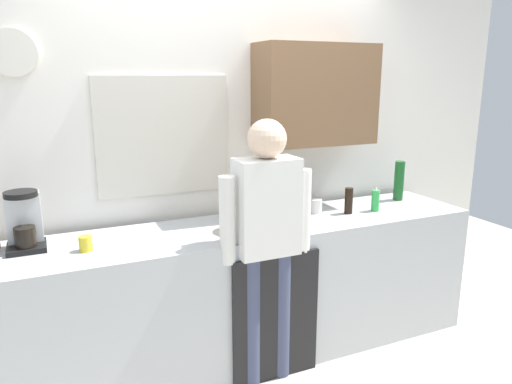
{
  "coord_description": "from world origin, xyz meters",
  "views": [
    {
      "loc": [
        -1.13,
        -2.37,
        1.83
      ],
      "look_at": [
        0.05,
        0.25,
        1.13
      ],
      "focal_mm": 33.61,
      "sensor_mm": 36.0,
      "label": 1
    }
  ],
  "objects_px": {
    "bottle_olive_oil": "(299,192)",
    "bottle_dark_sauce": "(349,201)",
    "cup_white_mug": "(316,206)",
    "dish_soap": "(375,200)",
    "mixing_bowl": "(238,225)",
    "person_at_sink": "(266,232)",
    "bottle_green_wine": "(399,181)",
    "potted_plant": "(300,203)",
    "cup_yellow_cup": "(86,243)",
    "coffee_maker": "(24,223)"
  },
  "relations": [
    {
      "from": "potted_plant",
      "to": "bottle_dark_sauce",
      "type": "bearing_deg",
      "value": 6.48
    },
    {
      "from": "cup_yellow_cup",
      "to": "bottle_green_wine",
      "type": "bearing_deg",
      "value": 4.51
    },
    {
      "from": "person_at_sink",
      "to": "mixing_bowl",
      "type": "bearing_deg",
      "value": 122.48
    },
    {
      "from": "dish_soap",
      "to": "mixing_bowl",
      "type": "bearing_deg",
      "value": -178.92
    },
    {
      "from": "bottle_green_wine",
      "to": "cup_white_mug",
      "type": "height_order",
      "value": "bottle_green_wine"
    },
    {
      "from": "coffee_maker",
      "to": "dish_soap",
      "type": "distance_m",
      "value": 2.24
    },
    {
      "from": "bottle_olive_oil",
      "to": "mixing_bowl",
      "type": "distance_m",
      "value": 0.65
    },
    {
      "from": "cup_yellow_cup",
      "to": "potted_plant",
      "type": "relative_size",
      "value": 0.37
    },
    {
      "from": "cup_white_mug",
      "to": "dish_soap",
      "type": "bearing_deg",
      "value": -18.02
    },
    {
      "from": "bottle_olive_oil",
      "to": "mixing_bowl",
      "type": "height_order",
      "value": "bottle_olive_oil"
    },
    {
      "from": "bottle_green_wine",
      "to": "mixing_bowl",
      "type": "distance_m",
      "value": 1.43
    },
    {
      "from": "cup_white_mug",
      "to": "cup_yellow_cup",
      "type": "relative_size",
      "value": 1.12
    },
    {
      "from": "coffee_maker",
      "to": "bottle_green_wine",
      "type": "height_order",
      "value": "coffee_maker"
    },
    {
      "from": "dish_soap",
      "to": "person_at_sink",
      "type": "xyz_separation_m",
      "value": [
        -0.96,
        -0.25,
        -0.03
      ]
    },
    {
      "from": "bottle_green_wine",
      "to": "bottle_olive_oil",
      "type": "distance_m",
      "value": 0.83
    },
    {
      "from": "cup_yellow_cup",
      "to": "mixing_bowl",
      "type": "bearing_deg",
      "value": -1.32
    },
    {
      "from": "bottle_green_wine",
      "to": "cup_white_mug",
      "type": "distance_m",
      "value": 0.77
    },
    {
      "from": "bottle_dark_sauce",
      "to": "mixing_bowl",
      "type": "height_order",
      "value": "bottle_dark_sauce"
    },
    {
      "from": "dish_soap",
      "to": "person_at_sink",
      "type": "bearing_deg",
      "value": -165.57
    },
    {
      "from": "bottle_olive_oil",
      "to": "coffee_maker",
      "type": "bearing_deg",
      "value": -177.54
    },
    {
      "from": "bottle_green_wine",
      "to": "bottle_dark_sauce",
      "type": "xyz_separation_m",
      "value": [
        -0.56,
        -0.16,
        -0.06
      ]
    },
    {
      "from": "potted_plant",
      "to": "person_at_sink",
      "type": "height_order",
      "value": "person_at_sink"
    },
    {
      "from": "mixing_bowl",
      "to": "person_at_sink",
      "type": "height_order",
      "value": "person_at_sink"
    },
    {
      "from": "person_at_sink",
      "to": "cup_yellow_cup",
      "type": "bearing_deg",
      "value": 177.25
    },
    {
      "from": "bottle_green_wine",
      "to": "bottle_olive_oil",
      "type": "xyz_separation_m",
      "value": [
        -0.83,
        0.07,
        -0.03
      ]
    },
    {
      "from": "coffee_maker",
      "to": "potted_plant",
      "type": "bearing_deg",
      "value": -7.05
    },
    {
      "from": "cup_white_mug",
      "to": "mixing_bowl",
      "type": "relative_size",
      "value": 0.43
    },
    {
      "from": "bottle_green_wine",
      "to": "dish_soap",
      "type": "relative_size",
      "value": 1.67
    },
    {
      "from": "potted_plant",
      "to": "person_at_sink",
      "type": "distance_m",
      "value": 0.42
    },
    {
      "from": "coffee_maker",
      "to": "potted_plant",
      "type": "xyz_separation_m",
      "value": [
        1.61,
        -0.2,
        -0.01
      ]
    },
    {
      "from": "mixing_bowl",
      "to": "potted_plant",
      "type": "xyz_separation_m",
      "value": [
        0.43,
        -0.0,
        0.09
      ]
    },
    {
      "from": "bottle_olive_oil",
      "to": "dish_soap",
      "type": "relative_size",
      "value": 1.39
    },
    {
      "from": "cup_white_mug",
      "to": "person_at_sink",
      "type": "xyz_separation_m",
      "value": [
        -0.56,
        -0.38,
        0.0
      ]
    },
    {
      "from": "cup_yellow_cup",
      "to": "bottle_olive_oil",
      "type": "bearing_deg",
      "value": 9.81
    },
    {
      "from": "mixing_bowl",
      "to": "bottle_green_wine",
      "type": "bearing_deg",
      "value": 8.12
    },
    {
      "from": "bottle_dark_sauce",
      "to": "cup_white_mug",
      "type": "distance_m",
      "value": 0.23
    },
    {
      "from": "cup_yellow_cup",
      "to": "person_at_sink",
      "type": "relative_size",
      "value": 0.05
    },
    {
      "from": "bottle_olive_oil",
      "to": "bottle_dark_sauce",
      "type": "bearing_deg",
      "value": -40.65
    },
    {
      "from": "bottle_dark_sauce",
      "to": "bottle_olive_oil",
      "type": "relative_size",
      "value": 0.72
    },
    {
      "from": "coffee_maker",
      "to": "mixing_bowl",
      "type": "relative_size",
      "value": 1.5
    },
    {
      "from": "bottle_olive_oil",
      "to": "cup_yellow_cup",
      "type": "distance_m",
      "value": 1.49
    },
    {
      "from": "bottle_green_wine",
      "to": "bottle_dark_sauce",
      "type": "distance_m",
      "value": 0.59
    },
    {
      "from": "mixing_bowl",
      "to": "person_at_sink",
      "type": "distance_m",
      "value": 0.24
    },
    {
      "from": "bottle_dark_sauce",
      "to": "potted_plant",
      "type": "relative_size",
      "value": 0.78
    },
    {
      "from": "dish_soap",
      "to": "bottle_dark_sauce",
      "type": "bearing_deg",
      "value": 172.94
    },
    {
      "from": "coffee_maker",
      "to": "bottle_olive_oil",
      "type": "xyz_separation_m",
      "value": [
        1.76,
        0.08,
        -0.02
      ]
    },
    {
      "from": "mixing_bowl",
      "to": "potted_plant",
      "type": "bearing_deg",
      "value": -0.17
    },
    {
      "from": "bottle_green_wine",
      "to": "bottle_olive_oil",
      "type": "height_order",
      "value": "bottle_green_wine"
    },
    {
      "from": "bottle_dark_sauce",
      "to": "mixing_bowl",
      "type": "distance_m",
      "value": 0.85
    },
    {
      "from": "cup_yellow_cup",
      "to": "dish_soap",
      "type": "distance_m",
      "value": 1.93
    }
  ]
}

